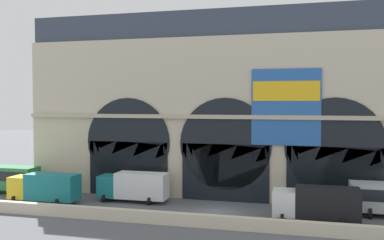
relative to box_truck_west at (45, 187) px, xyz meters
name	(u,v)px	position (x,y,z in m)	size (l,w,h in m)	color
ground_plane	(216,213)	(18.24, 0.59, -1.70)	(200.00, 200.00, 0.00)	#54565B
quay_parapet_wall	(204,221)	(18.24, -4.34, -1.16)	(90.00, 0.70, 1.09)	beige
station_building	(230,106)	(18.27, 8.40, 8.45)	(46.90, 6.06, 20.76)	beige
box_truck_west	(45,187)	(0.00, 0.00, 0.00)	(7.50, 2.91, 3.12)	gold
box_truck_midwest	(134,186)	(8.86, 2.91, 0.00)	(7.50, 2.91, 3.12)	#19727A
box_truck_mideast	(317,203)	(27.56, -0.21, 0.00)	(7.50, 2.91, 3.12)	white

